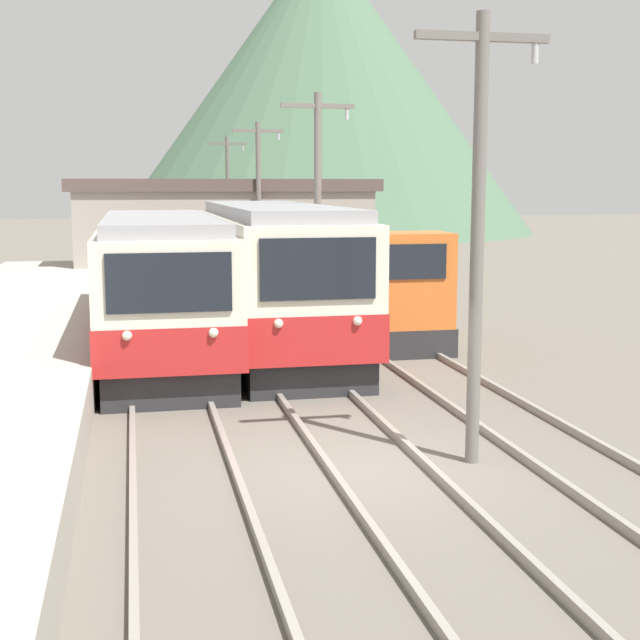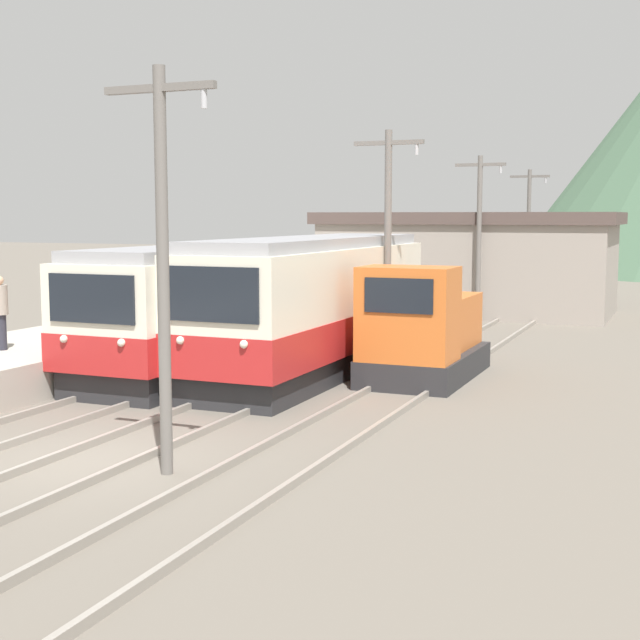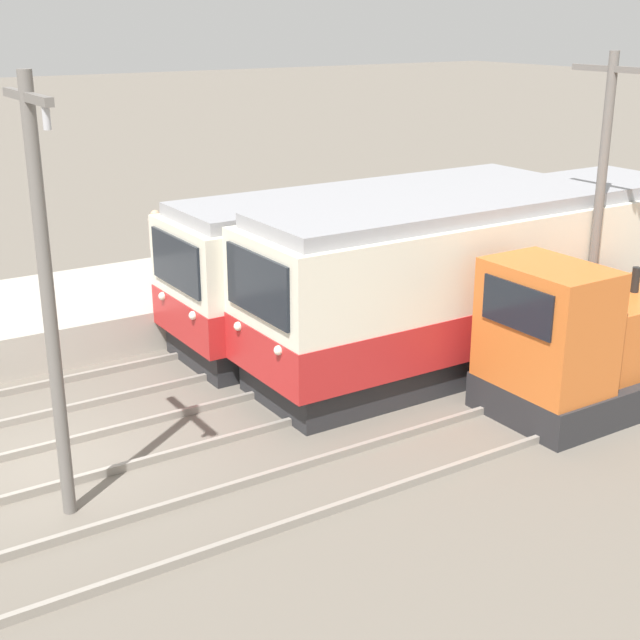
# 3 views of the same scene
# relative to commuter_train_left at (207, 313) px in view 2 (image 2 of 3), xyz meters

# --- Properties ---
(ground_plane) EXTENTS (200.00, 200.00, 0.00)m
(ground_plane) POSITION_rel_commuter_train_left_xyz_m (2.60, -8.73, -1.60)
(ground_plane) COLOR #665E54
(track_center) EXTENTS (1.54, 60.00, 0.14)m
(track_center) POSITION_rel_commuter_train_left_xyz_m (2.80, -8.73, -1.53)
(track_center) COLOR gray
(track_center) RESTS_ON ground
(track_right) EXTENTS (1.54, 60.00, 0.14)m
(track_right) POSITION_rel_commuter_train_left_xyz_m (5.80, -8.73, -1.53)
(track_right) COLOR gray
(track_right) RESTS_ON ground
(commuter_train_left) EXTENTS (2.84, 10.17, 3.43)m
(commuter_train_left) POSITION_rel_commuter_train_left_xyz_m (0.00, 0.00, 0.00)
(commuter_train_left) COLOR #28282B
(commuter_train_left) RESTS_ON ground
(commuter_train_center) EXTENTS (2.84, 11.01, 3.66)m
(commuter_train_center) POSITION_rel_commuter_train_left_xyz_m (2.80, 0.79, 0.10)
(commuter_train_center) COLOR #28282B
(commuter_train_center) RESTS_ON ground
(shunting_locomotive) EXTENTS (2.40, 4.81, 3.00)m
(shunting_locomotive) POSITION_rel_commuter_train_left_xyz_m (5.80, 1.03, -0.40)
(shunting_locomotive) COLOR #28282B
(shunting_locomotive) RESTS_ON ground
(catenary_mast_near) EXTENTS (2.00, 0.20, 6.56)m
(catenary_mast_near) POSITION_rel_commuter_train_left_xyz_m (4.31, -8.83, 1.99)
(catenary_mast_near) COLOR slate
(catenary_mast_near) RESTS_ON ground
(catenary_mast_mid) EXTENTS (2.00, 0.20, 6.56)m
(catenary_mast_mid) POSITION_rel_commuter_train_left_xyz_m (4.31, 2.59, 1.99)
(catenary_mast_mid) COLOR slate
(catenary_mast_mid) RESTS_ON ground
(catenary_mast_far) EXTENTS (2.00, 0.20, 6.56)m
(catenary_mast_far) POSITION_rel_commuter_train_left_xyz_m (4.31, 14.00, 1.99)
(catenary_mast_far) COLOR slate
(catenary_mast_far) RESTS_ON ground
(catenary_mast_distant) EXTENTS (2.00, 0.20, 6.56)m
(catenary_mast_distant) POSITION_rel_commuter_train_left_xyz_m (4.31, 25.42, 1.99)
(catenary_mast_distant) COLOR slate
(catenary_mast_distant) RESTS_ON ground
(person_on_platform) EXTENTS (0.38, 0.38, 1.83)m
(person_on_platform) POSITION_rel_commuter_train_left_xyz_m (-3.52, -3.99, 0.32)
(person_on_platform) COLOR #282833
(person_on_platform) RESTS_ON platform_left
(station_building) EXTENTS (12.60, 6.30, 4.37)m
(station_building) POSITION_rel_commuter_train_left_xyz_m (3.14, 17.27, 0.60)
(station_building) COLOR gray
(station_building) RESTS_ON ground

